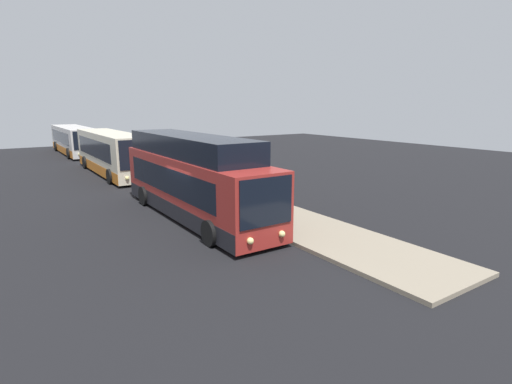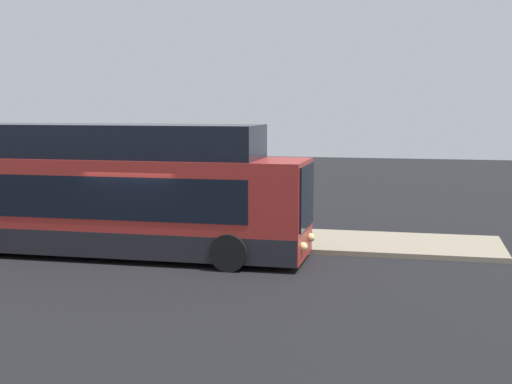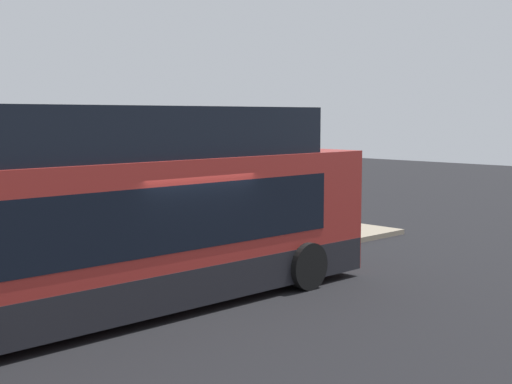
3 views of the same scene
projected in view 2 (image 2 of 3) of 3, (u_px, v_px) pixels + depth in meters
ground at (143, 259)px, 19.90m from camera, size 80.00×80.00×0.00m
platform at (181, 235)px, 23.09m from camera, size 20.00×3.42×0.15m
bus_lead at (106, 197)px, 20.22m from camera, size 11.41×2.71×3.73m
passenger_boarding at (155, 206)px, 23.12m from camera, size 0.61×0.61×1.64m
passenger_waiting at (177, 210)px, 21.95m from camera, size 0.61×0.60×1.67m
suitcase at (164, 226)px, 22.19m from camera, size 0.42×0.19×0.96m
sign_post at (99, 184)px, 23.39m from camera, size 0.10×0.78×2.37m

